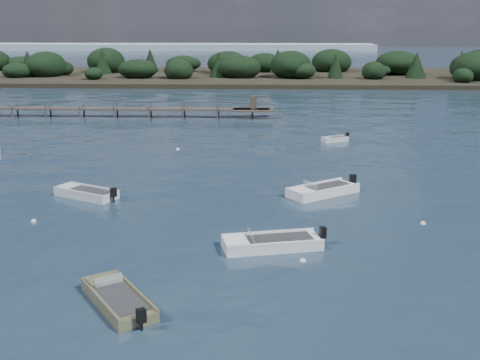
{
  "coord_description": "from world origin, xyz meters",
  "views": [
    {
      "loc": [
        5.35,
        -25.9,
        11.58
      ],
      "look_at": [
        3.73,
        14.0,
        1.0
      ],
      "focal_mm": 45.0,
      "sensor_mm": 36.0,
      "label": 1
    }
  ],
  "objects_px": {
    "dinghy_mid_white_b": "(323,192)",
    "dinghy_mid_grey": "(86,195)",
    "dinghy_near_olive": "(118,302)",
    "dinghy_mid_white_a": "(271,245)",
    "tender_far_grey_b": "(335,140)",
    "jetty": "(48,109)"
  },
  "relations": [
    {
      "from": "tender_far_grey_b",
      "to": "dinghy_mid_white_b",
      "type": "height_order",
      "value": "dinghy_mid_white_b"
    },
    {
      "from": "dinghy_near_olive",
      "to": "dinghy_mid_grey",
      "type": "xyz_separation_m",
      "value": [
        -5.97,
        15.87,
        0.01
      ]
    },
    {
      "from": "jetty",
      "to": "dinghy_mid_grey",
      "type": "bearing_deg",
      "value": -66.82
    },
    {
      "from": "dinghy_mid_grey",
      "to": "dinghy_mid_white_b",
      "type": "relative_size",
      "value": 0.9
    },
    {
      "from": "dinghy_near_olive",
      "to": "tender_far_grey_b",
      "type": "xyz_separation_m",
      "value": [
        13.11,
        36.11,
        -0.02
      ]
    },
    {
      "from": "dinghy_near_olive",
      "to": "dinghy_mid_white_a",
      "type": "relative_size",
      "value": 0.85
    },
    {
      "from": "dinghy_mid_grey",
      "to": "dinghy_near_olive",
      "type": "bearing_deg",
      "value": -69.38
    },
    {
      "from": "tender_far_grey_b",
      "to": "dinghy_mid_white_a",
      "type": "bearing_deg",
      "value": -102.7
    },
    {
      "from": "dinghy_mid_grey",
      "to": "dinghy_mid_white_b",
      "type": "distance_m",
      "value": 16.17
    },
    {
      "from": "tender_far_grey_b",
      "to": "jetty",
      "type": "bearing_deg",
      "value": 156.43
    },
    {
      "from": "tender_far_grey_b",
      "to": "dinghy_mid_grey",
      "type": "bearing_deg",
      "value": -133.31
    },
    {
      "from": "dinghy_mid_grey",
      "to": "dinghy_mid_white_a",
      "type": "bearing_deg",
      "value": -35.76
    },
    {
      "from": "dinghy_mid_white_b",
      "to": "dinghy_mid_grey",
      "type": "bearing_deg",
      "value": -175.63
    },
    {
      "from": "dinghy_mid_white_b",
      "to": "jetty",
      "type": "bearing_deg",
      "value": 132.6
    },
    {
      "from": "dinghy_mid_grey",
      "to": "dinghy_mid_white_b",
      "type": "xyz_separation_m",
      "value": [
        16.13,
        1.23,
        0.02
      ]
    },
    {
      "from": "dinghy_near_olive",
      "to": "dinghy_mid_grey",
      "type": "height_order",
      "value": "dinghy_near_olive"
    },
    {
      "from": "dinghy_near_olive",
      "to": "dinghy_mid_white_a",
      "type": "height_order",
      "value": "dinghy_mid_white_a"
    },
    {
      "from": "dinghy_mid_white_b",
      "to": "jetty",
      "type": "relative_size",
      "value": 0.08
    },
    {
      "from": "dinghy_mid_white_a",
      "to": "dinghy_mid_grey",
      "type": "bearing_deg",
      "value": 144.24
    },
    {
      "from": "dinghy_mid_white_b",
      "to": "dinghy_mid_white_a",
      "type": "distance_m",
      "value": 10.86
    },
    {
      "from": "tender_far_grey_b",
      "to": "dinghy_mid_white_b",
      "type": "xyz_separation_m",
      "value": [
        -2.96,
        -19.01,
        0.04
      ]
    },
    {
      "from": "dinghy_mid_grey",
      "to": "dinghy_mid_white_b",
      "type": "bearing_deg",
      "value": 4.37
    }
  ]
}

